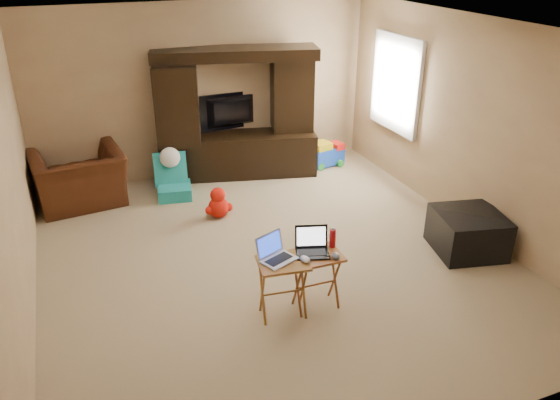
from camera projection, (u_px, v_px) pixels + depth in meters
name	position (u px, v px, depth m)	size (l,w,h in m)	color
floor	(273.00, 256.00, 6.18)	(5.50, 5.50, 0.00)	tan
ceiling	(272.00, 28.00, 5.09)	(5.50, 5.50, 0.00)	silver
wall_back	(205.00, 90.00, 7.93)	(5.00, 5.00, 0.00)	tan
wall_front	(435.00, 302.00, 3.33)	(5.00, 5.00, 0.00)	tan
wall_left	(8.00, 191.00, 4.80)	(5.50, 5.50, 0.00)	tan
wall_right	(469.00, 125.00, 6.47)	(5.50, 5.50, 0.00)	tan
window_pane	(397.00, 83.00, 7.69)	(1.20, 1.20, 0.00)	white
window_frame	(396.00, 84.00, 7.69)	(0.06, 1.14, 1.34)	white
entertainment_center	(237.00, 114.00, 7.93)	(2.31, 0.58, 1.89)	black
television	(232.00, 112.00, 8.13)	(0.96, 0.13, 0.55)	black
recliner	(79.00, 179.00, 7.24)	(1.13, 0.99, 0.74)	#43200E
child_rocker	(173.00, 177.00, 7.46)	(0.45, 0.52, 0.60)	teal
plush_toy	(218.00, 202.00, 6.97)	(0.37, 0.31, 0.41)	red
push_toy	(327.00, 153.00, 8.57)	(0.54, 0.38, 0.40)	blue
ottoman	(468.00, 232.00, 6.20)	(0.72, 0.72, 0.46)	black
tray_table_left	(283.00, 289.00, 5.10)	(0.46, 0.36, 0.59)	#A86828
tray_table_right	(316.00, 281.00, 5.22)	(0.45, 0.36, 0.59)	#985624
laptop_left	(279.00, 250.00, 4.93)	(0.31, 0.26, 0.24)	silver
laptop_right	(313.00, 243.00, 5.04)	(0.31, 0.26, 0.24)	black
mouse_left	(305.00, 259.00, 4.96)	(0.08, 0.12, 0.05)	silver
mouse_right	(336.00, 256.00, 5.02)	(0.08, 0.12, 0.05)	#45464B
water_bottle	(333.00, 238.00, 5.19)	(0.06, 0.06, 0.18)	#B70B12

